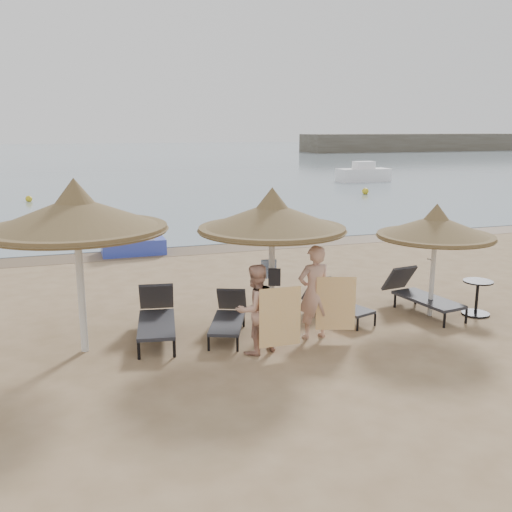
{
  "coord_description": "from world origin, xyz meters",
  "views": [
    {
      "loc": [
        -3.59,
        -9.21,
        4.05
      ],
      "look_at": [
        -0.16,
        1.2,
        1.58
      ],
      "focal_mm": 40.0,
      "sensor_mm": 36.0,
      "label": 1
    }
  ],
  "objects_px": {
    "pedal_boat": "(132,243)",
    "person_right": "(314,285)",
    "palapa_left": "(76,215)",
    "palapa_center": "(272,217)",
    "palapa_right": "(436,227)",
    "lounger_far_right": "(419,293)",
    "person_left": "(255,302)",
    "lounger_near_right": "(335,301)",
    "side_table": "(477,299)",
    "lounger_near_left": "(229,316)",
    "lounger_far_left": "(157,316)"
  },
  "relations": [
    {
      "from": "lounger_near_right",
      "to": "pedal_boat",
      "type": "bearing_deg",
      "value": 95.39
    },
    {
      "from": "palapa_center",
      "to": "person_left",
      "type": "relative_size",
      "value": 1.53
    },
    {
      "from": "lounger_far_right",
      "to": "person_right",
      "type": "bearing_deg",
      "value": -173.36
    },
    {
      "from": "lounger_near_right",
      "to": "person_right",
      "type": "distance_m",
      "value": 1.58
    },
    {
      "from": "palapa_right",
      "to": "lounger_far_left",
      "type": "bearing_deg",
      "value": 174.31
    },
    {
      "from": "lounger_far_right",
      "to": "pedal_boat",
      "type": "relative_size",
      "value": 1.05
    },
    {
      "from": "palapa_center",
      "to": "pedal_boat",
      "type": "distance_m",
      "value": 8.7
    },
    {
      "from": "palapa_left",
      "to": "lounger_near_right",
      "type": "xyz_separation_m",
      "value": [
        5.27,
        0.34,
        -2.2
      ]
    },
    {
      "from": "palapa_left",
      "to": "palapa_right",
      "type": "xyz_separation_m",
      "value": [
        7.31,
        -0.25,
        -0.57
      ]
    },
    {
      "from": "pedal_boat",
      "to": "lounger_near_left",
      "type": "bearing_deg",
      "value": -83.05
    },
    {
      "from": "lounger_far_left",
      "to": "lounger_near_right",
      "type": "xyz_separation_m",
      "value": [
        3.88,
        0.0,
        -0.07
      ]
    },
    {
      "from": "palapa_left",
      "to": "lounger_far_right",
      "type": "xyz_separation_m",
      "value": [
        7.25,
        0.11,
        -2.14
      ]
    },
    {
      "from": "palapa_left",
      "to": "lounger_near_right",
      "type": "bearing_deg",
      "value": 3.7
    },
    {
      "from": "pedal_boat",
      "to": "person_right",
      "type": "bearing_deg",
      "value": -74.3
    },
    {
      "from": "palapa_right",
      "to": "person_left",
      "type": "xyz_separation_m",
      "value": [
        -4.33,
        -0.81,
        -1.01
      ]
    },
    {
      "from": "palapa_center",
      "to": "palapa_right",
      "type": "relative_size",
      "value": 1.18
    },
    {
      "from": "side_table",
      "to": "lounger_far_left",
      "type": "bearing_deg",
      "value": 172.92
    },
    {
      "from": "palapa_left",
      "to": "pedal_boat",
      "type": "height_order",
      "value": "palapa_left"
    },
    {
      "from": "person_right",
      "to": "person_left",
      "type": "bearing_deg",
      "value": 13.88
    },
    {
      "from": "lounger_near_right",
      "to": "person_left",
      "type": "relative_size",
      "value": 0.95
    },
    {
      "from": "lounger_far_left",
      "to": "side_table",
      "type": "distance_m",
      "value": 6.97
    },
    {
      "from": "pedal_boat",
      "to": "palapa_left",
      "type": "bearing_deg",
      "value": -102.34
    },
    {
      "from": "palapa_left",
      "to": "lounger_near_right",
      "type": "relative_size",
      "value": 1.76
    },
    {
      "from": "person_left",
      "to": "palapa_center",
      "type": "bearing_deg",
      "value": -142.21
    },
    {
      "from": "lounger_far_left",
      "to": "lounger_far_right",
      "type": "height_order",
      "value": "lounger_far_left"
    },
    {
      "from": "lounger_near_right",
      "to": "person_right",
      "type": "height_order",
      "value": "person_right"
    },
    {
      "from": "side_table",
      "to": "pedal_boat",
      "type": "relative_size",
      "value": 0.38
    },
    {
      "from": "palapa_center",
      "to": "side_table",
      "type": "distance_m",
      "value": 5.06
    },
    {
      "from": "palapa_right",
      "to": "person_left",
      "type": "bearing_deg",
      "value": -169.37
    },
    {
      "from": "palapa_center",
      "to": "person_left",
      "type": "xyz_separation_m",
      "value": [
        -0.69,
        -1.04,
        -1.36
      ]
    },
    {
      "from": "lounger_near_right",
      "to": "side_table",
      "type": "relative_size",
      "value": 2.36
    },
    {
      "from": "side_table",
      "to": "lounger_near_left",
      "type": "bearing_deg",
      "value": 173.83
    },
    {
      "from": "palapa_right",
      "to": "lounger_near_right",
      "type": "distance_m",
      "value": 2.68
    },
    {
      "from": "pedal_boat",
      "to": "lounger_far_left",
      "type": "bearing_deg",
      "value": -92.97
    },
    {
      "from": "palapa_right",
      "to": "person_right",
      "type": "xyz_separation_m",
      "value": [
        -3.0,
        -0.44,
        -0.9
      ]
    },
    {
      "from": "palapa_right",
      "to": "lounger_far_left",
      "type": "height_order",
      "value": "palapa_right"
    },
    {
      "from": "palapa_left",
      "to": "person_right",
      "type": "distance_m",
      "value": 4.61
    },
    {
      "from": "side_table",
      "to": "person_left",
      "type": "relative_size",
      "value": 0.4
    },
    {
      "from": "palapa_center",
      "to": "person_left",
      "type": "distance_m",
      "value": 1.84
    },
    {
      "from": "palapa_center",
      "to": "pedal_boat",
      "type": "bearing_deg",
      "value": 102.93
    },
    {
      "from": "palapa_left",
      "to": "person_right",
      "type": "bearing_deg",
      "value": -9.05
    },
    {
      "from": "palapa_center",
      "to": "palapa_right",
      "type": "bearing_deg",
      "value": -3.53
    },
    {
      "from": "palapa_left",
      "to": "person_right",
      "type": "relative_size",
      "value": 1.5
    },
    {
      "from": "lounger_far_left",
      "to": "side_table",
      "type": "bearing_deg",
      "value": 1.92
    },
    {
      "from": "palapa_right",
      "to": "pedal_boat",
      "type": "distance_m",
      "value": 10.26
    },
    {
      "from": "palapa_right",
      "to": "lounger_far_left",
      "type": "distance_m",
      "value": 6.15
    },
    {
      "from": "side_table",
      "to": "palapa_center",
      "type": "bearing_deg",
      "value": 173.92
    },
    {
      "from": "palapa_left",
      "to": "person_left",
      "type": "xyz_separation_m",
      "value": [
        2.98,
        -1.06,
        -1.58
      ]
    },
    {
      "from": "lounger_near_left",
      "to": "lounger_far_right",
      "type": "xyz_separation_m",
      "value": [
        4.46,
        0.03,
        0.05
      ]
    },
    {
      "from": "palapa_right",
      "to": "person_left",
      "type": "distance_m",
      "value": 4.52
    }
  ]
}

